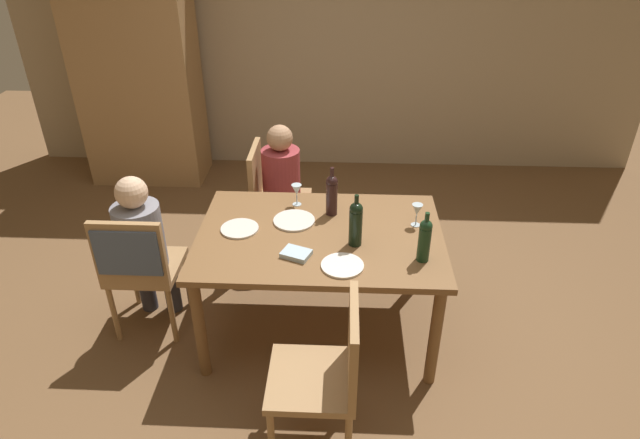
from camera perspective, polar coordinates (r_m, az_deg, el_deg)
ground_plane at (r=3.80m, az=0.00°, el=-11.11°), size 10.00×10.00×0.00m
rear_room_partition at (r=5.67m, az=1.35°, el=18.77°), size 6.40×0.12×2.70m
armoire_cabinet at (r=5.66m, az=-18.63°, el=14.55°), size 1.18×0.62×2.18m
dining_table at (r=3.39m, az=0.00°, el=-2.73°), size 1.51×1.05×0.75m
chair_left_end at (r=3.56m, az=-18.74°, el=-4.17°), size 0.44×0.46×0.92m
chair_far_left at (r=4.27m, az=-5.18°, el=2.69°), size 0.44×0.44×0.92m
chair_near at (r=2.78m, az=0.96°, el=-15.48°), size 0.44×0.44×0.92m
person_woman_host at (r=3.65m, az=-18.12°, el=-2.19°), size 0.30×0.34×1.11m
person_man_bearded at (r=4.21m, az=-3.72°, el=3.95°), size 0.34×0.29×1.10m
wine_bottle_tall_green at (r=3.48m, az=1.24°, el=2.73°), size 0.07×0.07×0.33m
wine_bottle_dark_red at (r=3.09m, az=10.94°, el=-2.02°), size 0.07×0.07×0.31m
wine_bottle_short_olive at (r=3.17m, az=3.78°, el=-0.31°), size 0.08×0.08×0.33m
wine_glass_near_left at (r=3.43m, az=10.16°, el=0.93°), size 0.07×0.07×0.15m
wine_glass_centre at (r=3.61m, az=-2.48°, el=3.06°), size 0.07×0.07×0.15m
dinner_plate_host at (r=3.47m, az=-2.74°, el=-0.11°), size 0.27×0.27×0.01m
dinner_plate_guest_left at (r=3.05m, az=2.37°, el=-4.86°), size 0.24×0.24×0.01m
dinner_plate_guest_right at (r=3.42m, az=-8.44°, el=-0.96°), size 0.24×0.24×0.01m
folded_napkin at (r=3.14m, az=-2.52°, el=-3.61°), size 0.19×0.17×0.03m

